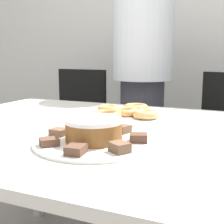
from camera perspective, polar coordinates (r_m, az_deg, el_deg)
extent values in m
cube|color=silver|center=(2.70, 14.54, 16.53)|extent=(8.00, 0.05, 2.60)
cube|color=silver|center=(1.13, -0.22, -3.90)|extent=(1.56, 1.10, 0.03)
cylinder|color=silver|center=(1.99, -13.81, -8.81)|extent=(0.06, 0.06, 0.70)
cylinder|color=#383842|center=(2.13, 5.38, -5.37)|extent=(0.29, 0.29, 0.84)
cylinder|color=silver|center=(2.06, 5.75, 15.14)|extent=(0.38, 0.38, 0.66)
cylinder|color=black|center=(2.38, -7.84, -14.22)|extent=(0.44, 0.44, 0.01)
cylinder|color=#262626|center=(2.30, -7.98, -9.34)|extent=(0.06, 0.06, 0.42)
cube|color=black|center=(2.24, -8.13, -3.84)|extent=(0.46, 0.46, 0.04)
cube|color=black|center=(2.36, -5.49, 2.67)|extent=(0.40, 0.05, 0.42)
cylinder|color=black|center=(2.10, 18.33, -18.33)|extent=(0.44, 0.44, 0.01)
cylinder|color=#262626|center=(2.00, 18.69, -12.90)|extent=(0.06, 0.06, 0.42)
cube|color=black|center=(1.93, 19.08, -6.65)|extent=(0.54, 0.54, 0.04)
cylinder|color=white|center=(0.94, -3.33, -5.57)|extent=(0.36, 0.36, 0.01)
cylinder|color=white|center=(1.34, 2.33, -0.73)|extent=(0.39, 0.39, 0.01)
cylinder|color=brown|center=(0.93, -3.35, -3.59)|extent=(0.17, 0.17, 0.06)
cylinder|color=white|center=(0.92, -3.37, -1.52)|extent=(0.17, 0.17, 0.01)
cube|color=brown|center=(0.83, 1.41, -6.46)|extent=(0.07, 0.06, 0.03)
cube|color=#513828|center=(0.93, 4.85, -4.71)|extent=(0.06, 0.06, 0.02)
cube|color=brown|center=(1.03, 2.02, -3.13)|extent=(0.05, 0.06, 0.03)
cube|color=brown|center=(1.06, -3.98, -2.68)|extent=(0.07, 0.07, 0.03)
cube|color=brown|center=(1.01, -9.63, -3.61)|extent=(0.06, 0.05, 0.02)
cube|color=brown|center=(0.90, -11.39, -5.36)|extent=(0.07, 0.07, 0.02)
cube|color=brown|center=(0.82, -6.63, -6.86)|extent=(0.05, 0.06, 0.02)
torus|color=tan|center=(1.33, 2.33, 0.10)|extent=(0.12, 0.12, 0.03)
torus|color=#C68447|center=(1.25, -0.95, -0.53)|extent=(0.12, 0.12, 0.03)
torus|color=#E5AD66|center=(1.27, 6.18, -0.39)|extent=(0.11, 0.11, 0.03)
torus|color=#D18E4C|center=(1.41, 4.38, 0.76)|extent=(0.11, 0.11, 0.03)
torus|color=tan|center=(1.40, -0.56, 0.62)|extent=(0.10, 0.10, 0.03)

